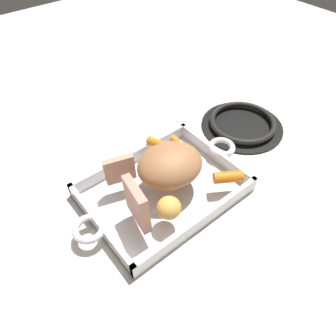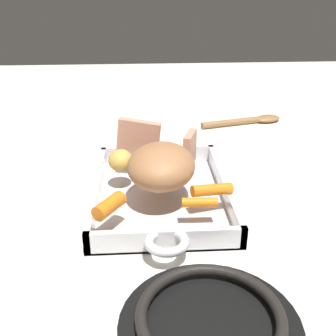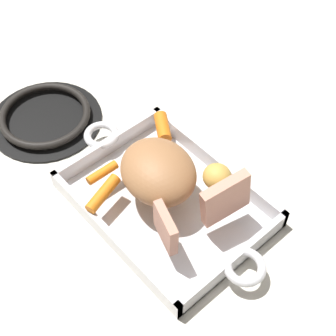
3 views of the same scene
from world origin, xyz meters
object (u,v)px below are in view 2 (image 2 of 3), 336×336
object	(u,v)px
baby_carrot_northeast	(200,202)
potato_near_roast	(121,161)
roast_slice_thick	(138,141)
serving_spoon	(250,120)
baby_carrot_northwest	(212,190)
roast_slice_outer	(190,149)
roasting_dish	(161,193)
baby_carrot_long	(109,206)
pork_roast	(159,166)
stove_burner_rear	(210,320)

from	to	relation	value
baby_carrot_northeast	potato_near_roast	size ratio (longest dim) A/B	1.20
roast_slice_thick	serving_spoon	distance (m)	0.42
baby_carrot_northwest	baby_carrot_northeast	bearing A→B (deg)	-34.84
baby_carrot_northeast	serving_spoon	bearing A→B (deg)	157.31
potato_near_roast	serving_spoon	world-z (taller)	potato_near_roast
roast_slice_outer	roast_slice_thick	size ratio (longest dim) A/B	0.77
roasting_dish	baby_carrot_long	world-z (taller)	baby_carrot_long
roast_slice_outer	roast_slice_thick	distance (m)	0.10
pork_roast	baby_carrot_long	xyz separation A→B (m)	(0.08, -0.08, -0.02)
roast_slice_outer	serving_spoon	size ratio (longest dim) A/B	0.27
roast_slice_outer	potato_near_roast	size ratio (longest dim) A/B	1.32
roasting_dish	potato_near_roast	distance (m)	0.09
baby_carrot_northwest	potato_near_roast	distance (m)	0.18
pork_roast	serving_spoon	size ratio (longest dim) A/B	0.59
roasting_dish	potato_near_roast	bearing A→B (deg)	-120.88
roast_slice_thick	baby_carrot_northwest	bearing A→B (deg)	38.97
roasting_dish	stove_burner_rear	distance (m)	0.30
roasting_dish	baby_carrot_northeast	xyz separation A→B (m)	(0.09, 0.06, 0.03)
roast_slice_thick	baby_carrot_northeast	xyz separation A→B (m)	(0.18, 0.09, -0.03)
roast_slice_thick	baby_carrot_northwest	world-z (taller)	roast_slice_thick
baby_carrot_long	serving_spoon	world-z (taller)	baby_carrot_long
baby_carrot_northeast	potato_near_roast	distance (m)	0.18
roasting_dish	roast_slice_thick	xyz separation A→B (m)	(-0.09, -0.04, 0.06)
roast_slice_outer	baby_carrot_northwest	bearing A→B (deg)	10.80
baby_carrot_northwest	potato_near_roast	xyz separation A→B (m)	(-0.10, -0.15, 0.01)
roasting_dish	baby_carrot_northwest	bearing A→B (deg)	54.33
roast_slice_outer	baby_carrot_northwest	size ratio (longest dim) A/B	0.88
roast_slice_outer	baby_carrot_northeast	distance (m)	0.16
roast_slice_outer	stove_burner_rear	distance (m)	0.36
roast_slice_outer	baby_carrot_northeast	size ratio (longest dim) A/B	1.10
roasting_dish	baby_carrot_long	bearing A→B (deg)	-38.94
roast_slice_outer	stove_burner_rear	bearing A→B (deg)	-2.43
pork_roast	roast_slice_thick	xyz separation A→B (m)	(-0.11, -0.03, 0.00)
baby_carrot_northwest	roast_slice_thick	bearing A→B (deg)	-141.03
roast_slice_outer	baby_carrot_long	xyz separation A→B (m)	(0.16, -0.14, -0.02)
baby_carrot_northwest	potato_near_roast	bearing A→B (deg)	-123.49
roasting_dish	baby_carrot_northeast	bearing A→B (deg)	30.76
baby_carrot_long	baby_carrot_northeast	distance (m)	0.14
roast_slice_outer	baby_carrot_northwest	world-z (taller)	roast_slice_outer
roast_slice_outer	baby_carrot_northeast	world-z (taller)	roast_slice_outer
baby_carrot_northwest	roast_slice_outer	bearing A→B (deg)	-169.20
potato_near_roast	stove_burner_rear	xyz separation A→B (m)	(0.34, 0.11, -0.05)
pork_roast	baby_carrot_northeast	world-z (taller)	pork_roast
potato_near_roast	baby_carrot_northeast	bearing A→B (deg)	42.95
roasting_dish	baby_carrot_northeast	distance (m)	0.11
pork_roast	baby_carrot_northeast	xyz separation A→B (m)	(0.08, 0.06, -0.03)
baby_carrot_long	pork_roast	bearing A→B (deg)	136.94
baby_carrot_northeast	stove_burner_rear	bearing A→B (deg)	-3.89
roasting_dish	baby_carrot_northeast	size ratio (longest dim) A/B	7.35
pork_roast	roast_slice_thick	world-z (taller)	roast_slice_thick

